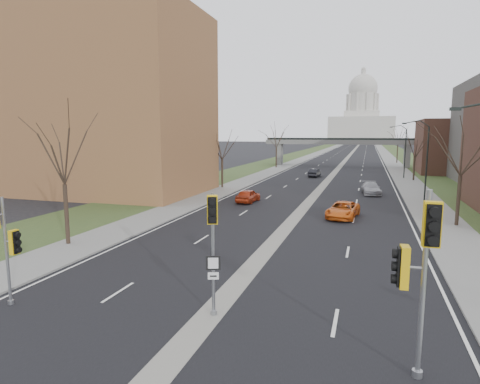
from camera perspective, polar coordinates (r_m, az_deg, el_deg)
The scene contains 26 objects.
ground at distance 16.44m, azimuth -5.87°, elevation -18.62°, with size 700.00×700.00×0.00m, color black.
road_surface at distance 163.68m, azimuth 15.65°, elevation 5.42°, with size 20.00×600.00×0.01m, color black.
median_strip at distance 163.68m, azimuth 15.65°, elevation 5.42°, with size 1.20×600.00×0.02m, color gray.
sidewalk_right at distance 163.68m, azimuth 19.86°, elevation 5.25°, with size 4.00×600.00×0.12m, color gray.
sidewalk_left at distance 164.55m, azimuth 11.45°, elevation 5.59°, with size 4.00×600.00×0.12m, color gray.
grass_verge_right at distance 164.01m, azimuth 21.96°, elevation 5.15°, with size 8.00×600.00×0.10m, color #253A1B.
grass_verge_left at distance 165.31m, azimuth 9.38°, elevation 5.66°, with size 8.00×600.00×0.10m, color #253A1B.
apartment_building at distance 54.01m, azimuth -19.04°, elevation 11.66°, with size 25.00×16.00×22.00m, color brown.
commercial_block_far at distance 84.97m, azimuth 28.71°, elevation 5.67°, with size 14.00×14.00×10.00m, color #462C20.
pedestrian_bridge at distance 93.63m, azimuth 14.12°, elevation 6.49°, with size 34.00×3.00×6.45m.
capitol at distance 333.64m, azimuth 16.90°, elevation 9.89°, with size 48.00×42.00×55.75m.
streetlight_mid at distance 45.68m, azimuth 24.21°, elevation 7.00°, with size 2.61×0.20×8.70m.
streetlight_far at distance 71.58m, azimuth 21.91°, elevation 7.35°, with size 2.61×0.20×8.70m.
tree_left_a at distance 28.59m, azimuth -23.97°, elevation 6.01°, with size 7.20×7.20×9.40m.
tree_left_b at distance 54.80m, azimuth -2.57°, elevation 7.05°, with size 6.75×6.75×8.81m.
tree_left_c at distance 87.48m, azimuth 5.22°, elevation 8.03°, with size 7.65×7.65×9.99m.
tree_right_a at distance 36.11m, azimuth 29.11°, elevation 6.01°, with size 7.20×7.20×9.40m.
tree_right_b at distance 68.78m, azimuth 23.71°, elevation 6.28°, with size 6.30×6.30×8.22m.
tree_right_c at distance 108.63m, azimuth 21.60°, elevation 7.54°, with size 7.65×7.65×9.99m.
signal_pole_left at distance 19.74m, azimuth -30.45°, elevation -5.45°, with size 0.84×0.85×4.78m.
signal_pole_median at distance 15.91m, azimuth -3.90°, elevation -5.78°, with size 0.72×0.86×5.12m.
signal_pole_right at distance 12.90m, azimuth 24.07°, elevation -8.69°, with size 1.09×1.01×5.84m.
car_left_near at distance 43.66m, azimuth 1.16°, elevation -0.51°, with size 1.72×4.29×1.46m, color #A32E12.
car_left_far at distance 70.44m, azimuth 10.58°, elevation 2.69°, with size 1.46×4.19×1.38m, color black.
car_right_near at distance 36.80m, azimuth 14.43°, elevation -2.48°, with size 2.35×5.10×1.42m, color #D65E16.
car_right_mid at distance 51.95m, azimuth 18.14°, elevation 0.49°, with size 2.04×5.02×1.46m, color #93959A.
Camera 1 is at (5.94, -13.40, 7.44)m, focal length 30.00 mm.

